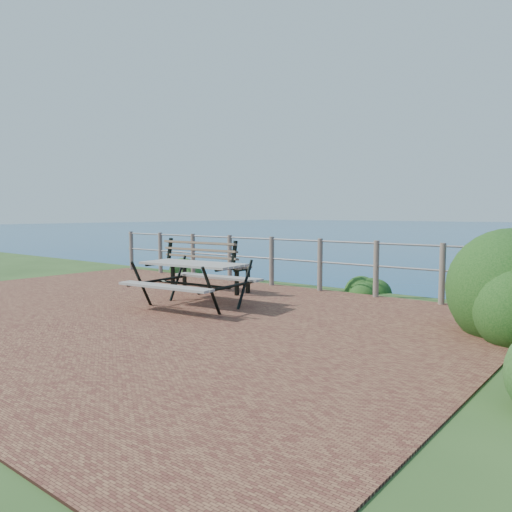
% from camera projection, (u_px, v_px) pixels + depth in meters
% --- Properties ---
extents(ground, '(10.00, 7.00, 0.12)m').
position_uv_depth(ground, '(141.00, 311.00, 7.65)').
color(ground, brown).
rests_on(ground, ground).
extents(safety_railing, '(9.40, 0.10, 1.00)m').
position_uv_depth(safety_railing, '(272.00, 258.00, 10.21)').
color(safety_railing, '#6B5B4C').
rests_on(safety_railing, ground).
extents(picnic_table, '(1.73, 1.44, 0.70)m').
position_uv_depth(picnic_table, '(193.00, 280.00, 7.83)').
color(picnic_table, gray).
rests_on(picnic_table, ground).
extents(park_bench, '(1.78, 0.51, 0.99)m').
position_uv_depth(park_bench, '(209.00, 257.00, 9.55)').
color(park_bench, brown).
rests_on(park_bench, ground).
extents(shrub_lip_west, '(0.75, 0.75, 0.49)m').
position_uv_depth(shrub_lip_west, '(189.00, 272.00, 12.62)').
color(shrub_lip_west, '#27481B').
rests_on(shrub_lip_west, ground).
extents(shrub_lip_east, '(0.77, 0.77, 0.51)m').
position_uv_depth(shrub_lip_east, '(366.00, 292.00, 9.45)').
color(shrub_lip_east, '#133A11').
rests_on(shrub_lip_east, ground).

